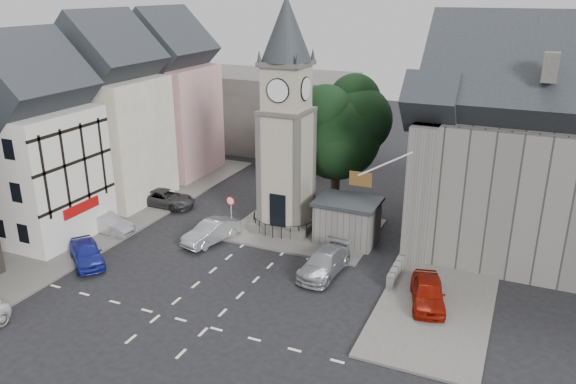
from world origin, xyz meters
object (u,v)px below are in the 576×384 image
at_px(clock_tower, 286,119).
at_px(stone_shelter, 347,221).
at_px(car_east_red, 428,292).
at_px(pedestrian, 448,238).
at_px(car_west_blue, 86,253).

relative_size(clock_tower, stone_shelter, 3.78).
xyz_separation_m(car_east_red, pedestrian, (-0.07, 7.76, 0.05)).
relative_size(clock_tower, car_west_blue, 3.74).
height_order(clock_tower, pedestrian, clock_tower).
bearing_deg(pedestrian, clock_tower, -12.18).
xyz_separation_m(stone_shelter, car_east_red, (6.70, -6.14, -0.80)).
relative_size(stone_shelter, pedestrian, 2.68).
relative_size(car_west_blue, pedestrian, 2.71).
distance_m(stone_shelter, car_west_blue, 17.31).
bearing_deg(car_west_blue, stone_shelter, -16.76).
distance_m(car_east_red, pedestrian, 7.76).
bearing_deg(car_east_red, stone_shelter, 123.30).
height_order(stone_shelter, car_west_blue, stone_shelter).
height_order(clock_tower, car_east_red, clock_tower).
relative_size(clock_tower, car_east_red, 3.68).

